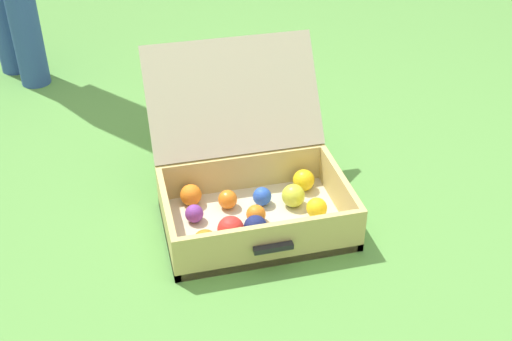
# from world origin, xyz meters

# --- Properties ---
(ground_plane) EXTENTS (16.00, 16.00, 0.00)m
(ground_plane) POSITION_xyz_m (0.00, 0.00, 0.00)
(ground_plane) COLOR #569342
(open_suitcase) EXTENTS (0.54, 0.61, 0.45)m
(open_suitcase) POSITION_xyz_m (-0.04, 0.14, 0.10)
(open_suitcase) COLOR beige
(open_suitcase) RESTS_ON ground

